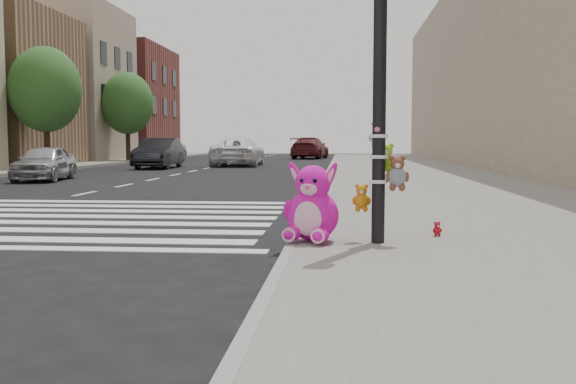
# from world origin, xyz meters

# --- Properties ---
(ground) EXTENTS (120.00, 120.00, 0.00)m
(ground) POSITION_xyz_m (0.00, 0.00, 0.00)
(ground) COLOR black
(ground) RESTS_ON ground
(sidewalk_near) EXTENTS (7.00, 80.00, 0.14)m
(sidewalk_near) POSITION_xyz_m (5.00, 10.00, 0.07)
(sidewalk_near) COLOR slate
(sidewalk_near) RESTS_ON ground
(curb_edge) EXTENTS (0.12, 80.00, 0.15)m
(curb_edge) POSITION_xyz_m (1.55, 10.00, 0.07)
(curb_edge) COLOR gray
(curb_edge) RESTS_ON ground
(bld_far_c) EXTENTS (6.00, 8.00, 8.00)m
(bld_far_c) POSITION_xyz_m (-15.50, 26.00, 4.00)
(bld_far_c) COLOR #9C7753
(bld_far_c) RESTS_ON ground
(bld_far_d) EXTENTS (6.00, 8.00, 10.00)m
(bld_far_d) POSITION_xyz_m (-15.50, 35.00, 5.00)
(bld_far_d) COLOR tan
(bld_far_d) RESTS_ON ground
(bld_far_e) EXTENTS (6.00, 10.00, 9.00)m
(bld_far_e) POSITION_xyz_m (-15.50, 46.00, 4.50)
(bld_far_e) COLOR brown
(bld_far_e) RESTS_ON ground
(bld_near) EXTENTS (5.00, 60.00, 10.00)m
(bld_near) POSITION_xyz_m (10.50, 20.00, 5.00)
(bld_near) COLOR tan
(bld_near) RESTS_ON ground
(signal_pole) EXTENTS (0.68, 0.49, 4.00)m
(signal_pole) POSITION_xyz_m (2.62, 1.81, 1.78)
(signal_pole) COLOR black
(signal_pole) RESTS_ON sidewalk_near
(tree_far_b) EXTENTS (3.20, 3.20, 5.44)m
(tree_far_b) POSITION_xyz_m (-11.20, 22.00, 3.65)
(tree_far_b) COLOR #382619
(tree_far_b) RESTS_ON sidewalk_far
(tree_far_c) EXTENTS (3.20, 3.20, 5.44)m
(tree_far_c) POSITION_xyz_m (-11.20, 33.00, 3.65)
(tree_far_c) COLOR #382619
(tree_far_c) RESTS_ON sidewalk_far
(pink_bunny) EXTENTS (0.77, 0.85, 1.00)m
(pink_bunny) POSITION_xyz_m (1.79, 1.85, 0.55)
(pink_bunny) COLOR #EE14B9
(pink_bunny) RESTS_ON sidewalk_near
(red_teddy) EXTENTS (0.15, 0.13, 0.19)m
(red_teddy) POSITION_xyz_m (3.40, 2.40, 0.24)
(red_teddy) COLOR red
(red_teddy) RESTS_ON sidewalk_near
(car_silver_far) EXTENTS (1.96, 3.80, 1.24)m
(car_silver_far) POSITION_xyz_m (-8.05, 15.18, 0.62)
(car_silver_far) COLOR #B4B3B8
(car_silver_far) RESTS_ON ground
(car_dark_far) EXTENTS (1.73, 4.58, 1.49)m
(car_dark_far) POSITION_xyz_m (-6.88, 24.90, 0.75)
(car_dark_far) COLOR black
(car_dark_far) RESTS_ON ground
(car_white_near) EXTENTS (2.66, 5.43, 1.49)m
(car_white_near) POSITION_xyz_m (-3.50, 28.31, 0.74)
(car_white_near) COLOR white
(car_white_near) RESTS_ON ground
(car_maroon_near) EXTENTS (2.90, 5.68, 1.58)m
(car_maroon_near) POSITION_xyz_m (-0.32, 42.06, 0.79)
(car_maroon_near) COLOR #5B1A1E
(car_maroon_near) RESTS_ON ground
(car_silver_deep) EXTENTS (2.43, 4.81, 1.57)m
(car_silver_deep) POSITION_xyz_m (-9.80, 36.06, 0.78)
(car_silver_deep) COLOR silver
(car_silver_deep) RESTS_ON ground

